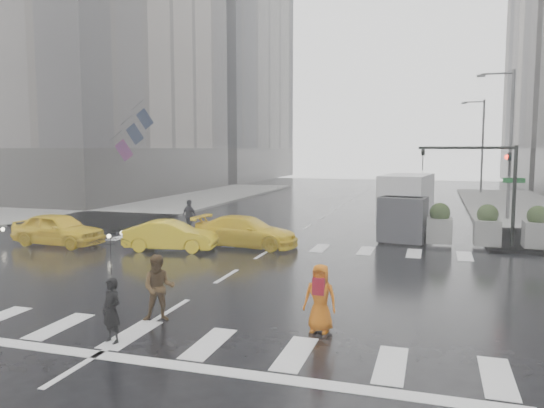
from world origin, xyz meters
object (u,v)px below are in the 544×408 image
(pedestrian_orange, at_px, (320,298))
(traffic_signal_pole, at_px, (490,175))
(box_truck, at_px, (405,204))
(taxi_mid, at_px, (171,236))
(taxi_front, at_px, (58,229))
(pedestrian_brown, at_px, (159,288))

(pedestrian_orange, bearing_deg, traffic_signal_pole, 72.47)
(box_truck, bearing_deg, traffic_signal_pole, -26.25)
(traffic_signal_pole, bearing_deg, taxi_mid, -161.29)
(taxi_front, bearing_deg, pedestrian_orange, -115.33)
(pedestrian_orange, distance_m, taxi_front, 15.69)
(pedestrian_orange, height_order, taxi_mid, pedestrian_orange)
(pedestrian_brown, bearing_deg, box_truck, 48.96)
(pedestrian_brown, xyz_separation_m, taxi_front, (-9.60, 8.08, -0.11))
(pedestrian_orange, distance_m, box_truck, 15.04)
(pedestrian_orange, height_order, box_truck, box_truck)
(pedestrian_brown, distance_m, taxi_mid, 9.44)
(traffic_signal_pole, bearing_deg, pedestrian_brown, -124.55)
(traffic_signal_pole, relative_size, taxi_mid, 1.15)
(pedestrian_orange, bearing_deg, pedestrian_brown, -170.86)
(traffic_signal_pole, height_order, box_truck, traffic_signal_pole)
(traffic_signal_pole, xyz_separation_m, box_truck, (-3.63, 2.49, -1.59))
(pedestrian_brown, distance_m, taxi_front, 12.55)
(taxi_mid, xyz_separation_m, box_truck, (9.40, 6.90, 0.98))
(box_truck, bearing_deg, pedestrian_orange, -86.30)
(taxi_front, bearing_deg, box_truck, -59.87)
(taxi_front, distance_m, taxi_mid, 5.46)
(box_truck, bearing_deg, pedestrian_brown, -100.69)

